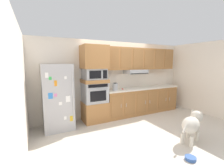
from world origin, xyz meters
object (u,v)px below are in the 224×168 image
object	(u,v)px
refrigerator	(58,97)
dog_food_bowl	(191,158)
dog	(192,123)
built_in_oven	(95,92)
microwave	(94,74)
screwdriver	(123,89)
electric_kettle	(115,87)

from	to	relation	value
refrigerator	dog_food_bowl	world-z (taller)	refrigerator
dog	dog_food_bowl	size ratio (longest dim) A/B	5.20
refrigerator	built_in_oven	xyz separation A→B (m)	(1.09, 0.07, 0.02)
refrigerator	dog_food_bowl	distance (m)	3.35
refrigerator	microwave	xyz separation A→B (m)	(1.09, 0.07, 0.58)
built_in_oven	screwdriver	bearing A→B (deg)	-1.40
built_in_oven	dog_food_bowl	bearing A→B (deg)	-71.51
built_in_oven	microwave	distance (m)	0.56
microwave	dog	bearing A→B (deg)	-54.57
built_in_oven	screwdriver	xyz separation A→B (m)	(0.98, -0.02, 0.03)
dog	dog_food_bowl	xyz separation A→B (m)	(-0.66, -0.47, -0.39)
screwdriver	electric_kettle	xyz separation A→B (m)	(-0.30, -0.02, 0.10)
electric_kettle	dog	xyz separation A→B (m)	(0.87, -2.12, -0.62)
microwave	screwdriver	size ratio (longest dim) A/B	4.26
dog	refrigerator	bearing A→B (deg)	123.20
dog	built_in_oven	bearing A→B (deg)	107.28
screwdriver	refrigerator	bearing A→B (deg)	-178.79
dog	dog_food_bowl	distance (m)	0.90
built_in_oven	electric_kettle	distance (m)	0.69
electric_kettle	microwave	bearing A→B (deg)	176.02
screwdriver	dog_food_bowl	xyz separation A→B (m)	(-0.10, -2.62, -0.90)
refrigerator	electric_kettle	distance (m)	1.77
refrigerator	built_in_oven	distance (m)	1.09
microwave	electric_kettle	size ratio (longest dim) A/B	2.68
refrigerator	screwdriver	bearing A→B (deg)	1.21
refrigerator	dog	size ratio (longest dim) A/B	1.69
microwave	dog	world-z (taller)	microwave
electric_kettle	dog_food_bowl	distance (m)	2.79
electric_kettle	built_in_oven	bearing A→B (deg)	176.02
refrigerator	built_in_oven	bearing A→B (deg)	3.57
refrigerator	screwdriver	xyz separation A→B (m)	(2.07, 0.04, 0.05)
built_in_oven	dog	world-z (taller)	built_in_oven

